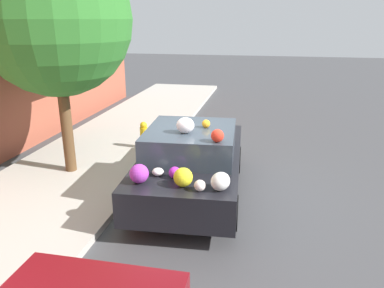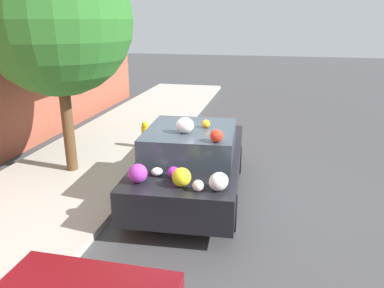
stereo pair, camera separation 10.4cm
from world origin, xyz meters
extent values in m
plane|color=#424244|center=(0.00, 0.00, 0.00)|extent=(60.00, 60.00, 0.00)
cube|color=#B2ADA3|center=(0.00, 2.70, 0.06)|extent=(24.00, 3.20, 0.12)
cube|color=#195919|center=(2.81, 4.35, 2.18)|extent=(2.95, 0.90, 0.55)
cylinder|color=brown|center=(0.38, 2.78, 1.19)|extent=(0.24, 0.24, 2.14)
sphere|color=#2D7228|center=(0.38, 2.78, 3.33)|extent=(3.06, 3.06, 3.06)
cylinder|color=gold|center=(2.17, 1.66, 0.40)|extent=(0.20, 0.20, 0.55)
sphere|color=gold|center=(2.17, 1.66, 0.73)|extent=(0.18, 0.18, 0.18)
cube|color=black|center=(0.00, -0.06, 0.60)|extent=(4.08, 2.08, 0.60)
cube|color=#333D47|center=(-0.16, -0.07, 1.15)|extent=(1.89, 1.72, 0.51)
cylinder|color=black|center=(1.18, 0.86, 0.30)|extent=(0.62, 0.22, 0.61)
cylinder|color=black|center=(1.28, -0.83, 0.30)|extent=(0.62, 0.22, 0.61)
cylinder|color=black|center=(-1.28, 0.71, 0.30)|extent=(0.62, 0.22, 0.61)
cylinder|color=black|center=(-1.18, -0.98, 0.30)|extent=(0.62, 0.22, 0.61)
ellipsoid|color=white|center=(1.55, -0.32, 1.01)|extent=(0.39, 0.36, 0.23)
sphere|color=yellow|center=(-1.58, -0.24, 1.05)|extent=(0.31, 0.31, 0.30)
ellipsoid|color=white|center=(-0.45, -0.03, 1.55)|extent=(0.33, 0.37, 0.28)
sphere|color=#AE3AC0|center=(1.58, 0.00, 1.04)|extent=(0.37, 0.37, 0.28)
sphere|color=red|center=(-0.85, -0.66, 1.51)|extent=(0.29, 0.29, 0.22)
ellipsoid|color=pink|center=(1.17, -0.54, 0.97)|extent=(0.19, 0.20, 0.15)
sphere|color=#B128B8|center=(-1.31, -0.04, 1.00)|extent=(0.24, 0.24, 0.19)
ellipsoid|color=white|center=(-1.60, -0.82, 1.04)|extent=(0.41, 0.40, 0.28)
ellipsoid|color=blue|center=(0.82, 0.69, 1.01)|extent=(0.23, 0.25, 0.22)
ellipsoid|color=red|center=(1.35, 0.12, 1.04)|extent=(0.49, 0.49, 0.28)
sphere|color=white|center=(-1.69, -0.52, 0.99)|extent=(0.24, 0.24, 0.17)
sphere|color=orange|center=(-0.04, -0.33, 1.48)|extent=(0.19, 0.19, 0.15)
sphere|color=purple|center=(-1.59, 0.46, 1.05)|extent=(0.41, 0.41, 0.30)
ellipsoid|color=white|center=(-1.26, 0.26, 0.96)|extent=(0.27, 0.27, 0.13)
camera|label=1|loc=(-6.69, -1.42, 3.34)|focal=35.00mm
camera|label=2|loc=(-6.67, -1.52, 3.34)|focal=35.00mm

